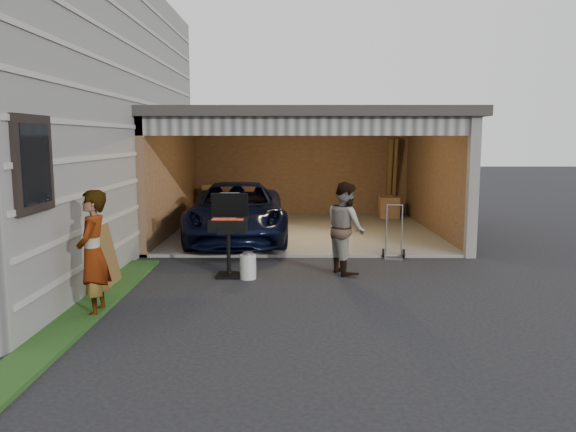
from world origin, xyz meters
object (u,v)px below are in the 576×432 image
at_px(bbq_grill, 228,228).
at_px(man, 346,228).
at_px(hand_truck, 394,248).
at_px(minivan, 237,214).
at_px(plywood_panel, 105,258).
at_px(propane_tank, 248,267).
at_px(woman, 93,254).

bearing_deg(bbq_grill, man, 7.30).
bearing_deg(hand_truck, bbq_grill, -145.92).
relative_size(bbq_grill, hand_truck, 1.31).
distance_m(minivan, plywood_panel, 4.29).
height_order(minivan, propane_tank, minivan).
bearing_deg(minivan, man, -57.71).
height_order(minivan, man, man).
height_order(propane_tank, hand_truck, hand_truck).
distance_m(minivan, hand_truck, 3.64).
bearing_deg(woman, propane_tank, 133.85).
relative_size(bbq_grill, propane_tank, 3.41).
distance_m(plywood_panel, hand_truck, 5.31).
relative_size(minivan, bbq_grill, 3.28).
xyz_separation_m(woman, plywood_panel, (-0.30, 1.33, -0.33)).
distance_m(man, bbq_grill, 1.98).
height_order(plywood_panel, hand_truck, hand_truck).
bearing_deg(minivan, hand_truck, -32.44).
bearing_deg(woman, hand_truck, 125.26).
relative_size(woman, propane_tank, 4.07).
height_order(bbq_grill, plywood_panel, bbq_grill).
relative_size(man, bbq_grill, 1.14).
distance_m(woman, hand_truck, 5.78).
relative_size(propane_tank, plywood_panel, 0.41).
height_order(man, plywood_panel, man).
relative_size(man, hand_truck, 1.49).
height_order(man, propane_tank, man).
relative_size(minivan, plywood_panel, 4.58).
bearing_deg(man, minivan, 16.36).
xyz_separation_m(woman, man, (3.46, 2.38, -0.04)).
xyz_separation_m(bbq_grill, propane_tank, (0.33, -0.17, -0.62)).
bearing_deg(woman, man, 121.45).
distance_m(minivan, bbq_grill, 3.18).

